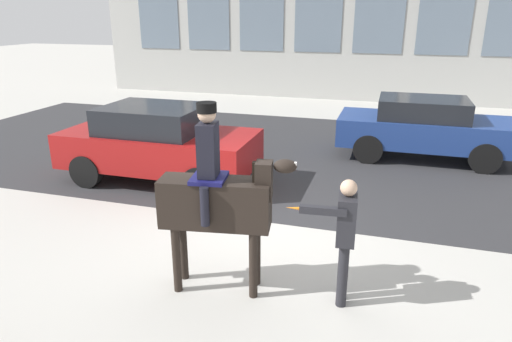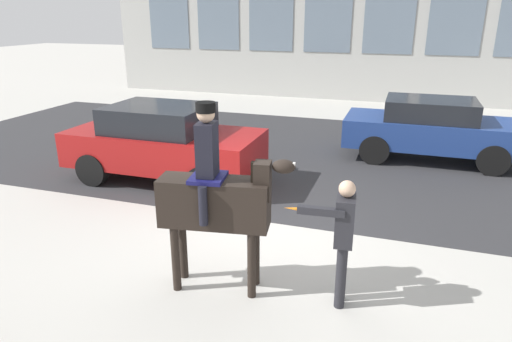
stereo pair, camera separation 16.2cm
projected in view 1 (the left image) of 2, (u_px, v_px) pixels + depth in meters
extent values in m
plane|color=#B2AFA8|center=(255.00, 234.00, 7.59)|extent=(80.00, 80.00, 0.00)
cube|color=#2D2D30|center=(308.00, 154.00, 11.88)|extent=(21.79, 8.50, 0.01)
cube|color=slate|center=(159.00, 16.00, 20.37)|extent=(1.92, 0.02, 2.80)
cube|color=slate|center=(208.00, 16.00, 19.72)|extent=(1.92, 0.02, 2.80)
cube|color=slate|center=(261.00, 16.00, 19.07)|extent=(1.92, 0.02, 2.80)
cube|color=slate|center=(318.00, 16.00, 18.42)|extent=(1.92, 0.02, 2.80)
cube|color=slate|center=(379.00, 17.00, 17.77)|extent=(1.92, 0.02, 2.80)
cube|color=slate|center=(445.00, 17.00, 17.12)|extent=(1.92, 0.02, 2.80)
cube|color=black|center=(215.00, 203.00, 5.74)|extent=(1.45, 0.65, 0.62)
cylinder|color=black|center=(256.00, 253.00, 6.08)|extent=(0.11, 0.11, 0.92)
cylinder|color=black|center=(253.00, 265.00, 5.79)|extent=(0.11, 0.11, 0.92)
cylinder|color=black|center=(183.00, 248.00, 6.20)|extent=(0.11, 0.11, 0.92)
cylinder|color=black|center=(177.00, 260.00, 5.92)|extent=(0.11, 0.11, 0.92)
cube|color=black|center=(264.00, 180.00, 5.56)|extent=(0.24, 0.27, 0.48)
cube|color=black|center=(254.00, 178.00, 5.56)|extent=(0.05, 0.08, 0.43)
ellipsoid|color=black|center=(285.00, 166.00, 5.46)|extent=(0.31, 0.24, 0.17)
cube|color=silver|center=(292.00, 165.00, 5.44)|extent=(0.11, 0.07, 0.07)
cylinder|color=black|center=(160.00, 207.00, 5.87)|extent=(0.09, 0.09, 0.55)
cube|color=#14144C|center=(209.00, 178.00, 5.64)|extent=(0.49, 0.54, 0.05)
cube|color=black|center=(208.00, 150.00, 5.52)|extent=(0.27, 0.35, 0.67)
sphere|color=#D1A889|center=(207.00, 114.00, 5.38)|extent=(0.22, 0.22, 0.22)
cylinder|color=black|center=(207.00, 107.00, 5.35)|extent=(0.24, 0.24, 0.12)
cylinder|color=black|center=(215.00, 190.00, 5.98)|extent=(0.11, 0.11, 0.50)
cylinder|color=black|center=(205.00, 206.00, 5.48)|extent=(0.11, 0.11, 0.50)
cylinder|color=#232328|center=(343.00, 275.00, 5.62)|extent=(0.13, 0.13, 0.86)
cylinder|color=#232328|center=(343.00, 268.00, 5.77)|extent=(0.13, 0.13, 0.86)
cube|color=#232328|center=(347.00, 219.00, 5.45)|extent=(0.25, 0.42, 0.60)
sphere|color=#D1A889|center=(349.00, 188.00, 5.32)|extent=(0.20, 0.20, 0.20)
cube|color=#232328|center=(323.00, 210.00, 5.29)|extent=(0.56, 0.14, 0.09)
cone|color=orange|center=(293.00, 208.00, 5.35)|extent=(0.18, 0.06, 0.04)
cube|color=maroon|center=(160.00, 148.00, 9.85)|extent=(4.15, 1.85, 0.74)
cube|color=black|center=(153.00, 119.00, 9.67)|extent=(2.07, 1.63, 0.55)
cylinder|color=black|center=(200.00, 184.00, 8.85)|extent=(0.70, 0.22, 0.70)
cylinder|color=black|center=(229.00, 158.00, 10.39)|extent=(0.70, 0.22, 0.70)
cylinder|color=black|center=(86.00, 171.00, 9.55)|extent=(0.70, 0.22, 0.70)
cylinder|color=black|center=(130.00, 149.00, 11.09)|extent=(0.70, 0.22, 0.70)
cube|color=navy|center=(425.00, 131.00, 11.34)|extent=(4.19, 1.73, 0.68)
cube|color=black|center=(423.00, 108.00, 11.17)|extent=(2.10, 1.52, 0.49)
cylinder|color=black|center=(485.00, 158.00, 10.38)|extent=(0.71, 0.21, 0.71)
cylinder|color=black|center=(475.00, 140.00, 11.81)|extent=(0.71, 0.21, 0.71)
cylinder|color=black|center=(368.00, 149.00, 11.08)|extent=(0.71, 0.21, 0.71)
cylinder|color=black|center=(372.00, 133.00, 12.52)|extent=(0.71, 0.21, 0.71)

